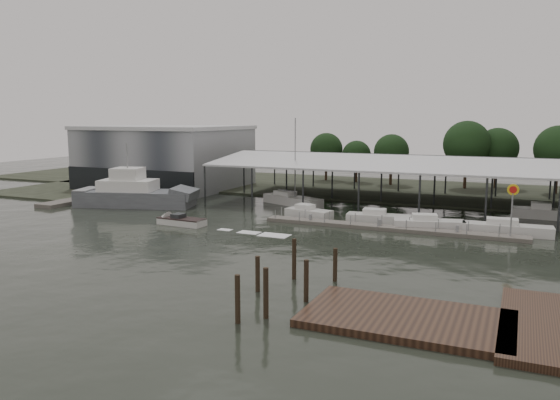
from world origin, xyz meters
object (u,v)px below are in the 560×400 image
at_px(speedboat_underway, 178,221).
at_px(white_sailboat, 292,200).
at_px(grey_trawler, 136,195).
at_px(shell_fuel_sign, 512,201).

bearing_deg(speedboat_underway, white_sailboat, -105.49).
bearing_deg(speedboat_underway, grey_trawler, -30.36).
xyz_separation_m(white_sailboat, speedboat_underway, (-6.28, -18.09, -0.25)).
distance_m(shell_fuel_sign, white_sailboat, 30.41).
bearing_deg(shell_fuel_sign, speedboat_underway, -168.78).
height_order(grey_trawler, white_sailboat, white_sailboat).
xyz_separation_m(shell_fuel_sign, speedboat_underway, (-34.32, -6.81, -3.53)).
bearing_deg(grey_trawler, speedboat_underway, -49.95).
bearing_deg(white_sailboat, grey_trawler, -129.49).
height_order(shell_fuel_sign, white_sailboat, white_sailboat).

